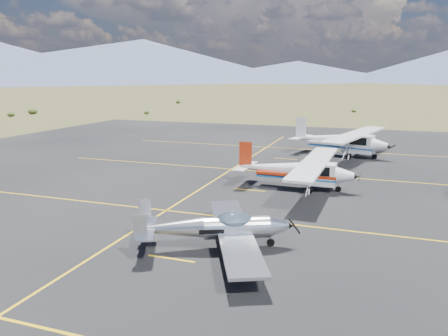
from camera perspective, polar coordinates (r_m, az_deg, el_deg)
The scene contains 5 objects.
ground at distance 19.54m, azimuth 5.78°, elevation -9.01°, with size 1600.00×1600.00×0.00m, color #383D1C.
apron at distance 26.07m, azimuth 9.45°, elevation -3.71°, with size 72.00×72.00×0.02m, color black.
aircraft_low_wing at distance 17.93m, azimuth -0.72°, elevation -7.82°, with size 6.56×8.40×1.88m.
aircraft_cessna at distance 27.64m, azimuth 9.48°, elevation -0.17°, with size 6.56×10.96×2.78m.
aircraft_plain at distance 39.83m, azimuth 15.06°, elevation 3.55°, with size 8.25×12.55×3.18m.
Camera 1 is at (4.19, -17.76, 6.98)m, focal length 35.00 mm.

